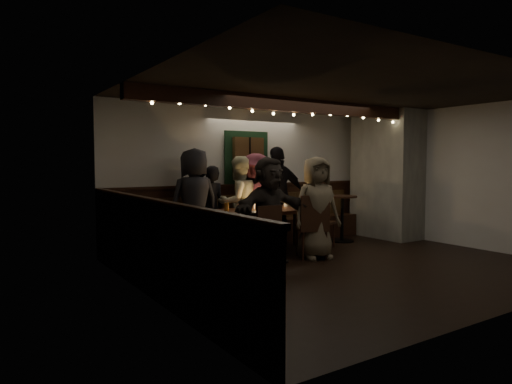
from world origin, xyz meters
TOP-DOWN VIEW (x-y plane):
  - room at (1.07, 1.42)m, footprint 6.02×5.01m
  - dining_table at (-0.53, 1.40)m, footprint 2.15×0.92m
  - chair_near_left at (-1.06, 0.53)m, footprint 0.43×0.43m
  - chair_near_right at (-0.06, 0.64)m, footprint 0.62×0.62m
  - chair_end at (0.66, 1.32)m, footprint 0.59×0.59m
  - high_top at (1.48, 1.58)m, footprint 0.57×0.57m
  - person_a at (-1.50, 2.03)m, footprint 0.89×0.58m
  - person_b at (-1.12, 2.16)m, footprint 0.56×0.38m
  - person_c at (-0.63, 2.02)m, footprint 0.86×0.70m
  - person_d at (-0.17, 2.15)m, footprint 1.28×1.03m
  - person_e at (0.28, 2.07)m, footprint 1.16×0.68m
  - person_f at (-0.88, 0.70)m, footprint 1.59×0.74m
  - person_g at (0.02, 0.65)m, footprint 0.89×0.67m

SIDE VIEW (x-z plane):
  - chair_near_left at x=-1.06m, z-range 0.06..1.00m
  - chair_end at x=0.66m, z-range 0.06..1.04m
  - high_top at x=1.48m, z-range 0.12..1.03m
  - chair_near_right at x=-0.06m, z-range 0.07..1.10m
  - dining_table at x=-0.53m, z-range 0.24..1.17m
  - person_b at x=-1.12m, z-range 0.00..1.50m
  - person_f at x=-0.88m, z-range 0.00..1.65m
  - person_g at x=0.02m, z-range 0.00..1.65m
  - person_c at x=-0.63m, z-range 0.00..1.67m
  - person_d at x=-0.17m, z-range 0.00..1.73m
  - person_a at x=-1.50m, z-range 0.00..1.80m
  - person_e at x=0.28m, z-range 0.00..1.86m
  - room at x=1.07m, z-range -0.24..2.38m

